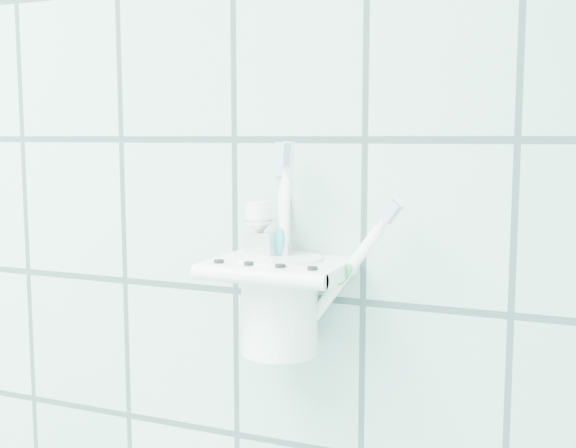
# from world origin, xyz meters

# --- Properties ---
(holder_bracket) EXTENTS (0.13, 0.11, 0.04)m
(holder_bracket) POSITION_xyz_m (0.64, 1.15, 1.29)
(holder_bracket) COLOR white
(holder_bracket) RESTS_ON wall_back
(cup) EXTENTS (0.08, 0.08, 0.10)m
(cup) POSITION_xyz_m (0.64, 1.16, 1.25)
(cup) COLOR white
(cup) RESTS_ON holder_bracket
(toothbrush_pink) EXTENTS (0.03, 0.05, 0.19)m
(toothbrush_pink) POSITION_xyz_m (0.65, 1.16, 1.31)
(toothbrush_pink) COLOR white
(toothbrush_pink) RESTS_ON cup
(toothbrush_blue) EXTENTS (0.03, 0.02, 0.20)m
(toothbrush_blue) POSITION_xyz_m (0.64, 1.16, 1.31)
(toothbrush_blue) COLOR white
(toothbrush_blue) RESTS_ON cup
(toothbrush_orange) EXTENTS (0.10, 0.02, 0.17)m
(toothbrush_orange) POSITION_xyz_m (0.66, 1.16, 1.30)
(toothbrush_orange) COLOR white
(toothbrush_orange) RESTS_ON cup
(toothpaste_tube) EXTENTS (0.04, 0.04, 0.14)m
(toothpaste_tube) POSITION_xyz_m (0.62, 1.16, 1.29)
(toothpaste_tube) COLOR silver
(toothpaste_tube) RESTS_ON cup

